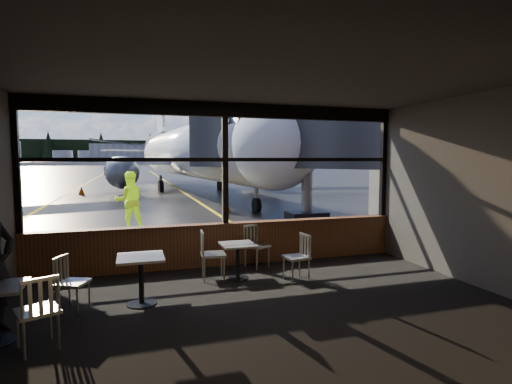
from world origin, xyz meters
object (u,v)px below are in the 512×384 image
cafe_table_near (238,261)px  chair_left_s (37,312)px  cone_wing (81,190)px  chair_near_e (296,258)px  chair_mid_w (73,283)px  chair_near_n (257,247)px  ground_crew (129,201)px  cone_nose (226,205)px  cafe_table_mid (141,281)px  jet_bridge (286,159)px  chair_near_w (213,255)px  airliner (194,116)px

cafe_table_near → chair_left_s: 3.67m
cafe_table_near → cone_wing: size_ratio=1.26×
chair_near_e → chair_mid_w: size_ratio=1.06×
chair_near_n → cone_wing: chair_near_n is taller
chair_near_e → ground_crew: size_ratio=0.47×
chair_left_s → cone_nose: (5.10, 11.86, -0.20)m
cafe_table_mid → cone_wing: (-3.22, 21.56, -0.12)m
jet_bridge → cone_wing: jet_bridge is taller
cafe_table_mid → chair_near_w: size_ratio=0.82×
jet_bridge → cone_nose: size_ratio=18.91×
cafe_table_mid → chair_left_s: bearing=-135.8°
chair_near_w → chair_near_n: bearing=122.2°
cafe_table_mid → chair_near_e: (2.83, 0.41, 0.06)m
chair_near_e → ground_crew: 7.44m
jet_bridge → chair_near_n: (-3.01, -5.90, -1.85)m
airliner → cafe_table_near: size_ratio=49.75×
airliner → chair_left_s: size_ratio=36.23×
jet_bridge → chair_near_n: jet_bridge is taller
airliner → cone_nose: airliner is taller
chair_mid_w → cafe_table_mid: bearing=111.3°
cafe_table_mid → airliner: bearing=79.2°
airliner → chair_mid_w: (-5.16, -21.70, -4.85)m
chair_near_n → ground_crew: 6.25m
chair_left_s → ground_crew: size_ratio=0.50×
airliner → chair_near_n: size_ratio=37.85×
airliner → cafe_table_mid: size_ratio=44.08×
cafe_table_near → chair_near_e: bearing=-24.0°
airliner → cone_nose: (-0.29, -11.09, -5.00)m
chair_near_w → chair_left_s: (-2.58, -2.17, -0.00)m
airliner → cone_wing: size_ratio=62.51×
cone_nose → airliner: bearing=88.5°
chair_near_e → cone_nose: bearing=-12.4°
cafe_table_near → chair_mid_w: size_ratio=0.81×
cafe_table_near → chair_near_e: 1.12m
cone_nose → cone_wing: 13.00m
airliner → cone_wing: bearing=176.6°
airliner → chair_mid_w: airliner is taller
jet_bridge → cafe_table_near: 7.74m
airliner → ground_crew: bearing=-111.5°
ground_crew → cafe_table_mid: bearing=83.5°
jet_bridge → chair_left_s: size_ratio=11.07×
cone_nose → cafe_table_near: bearing=-101.9°
cafe_table_near → chair_left_s: chair_left_s is taller
chair_left_s → cone_nose: bearing=43.4°
chair_near_e → chair_near_n: 1.20m
cafe_table_mid → cone_wing: size_ratio=1.42×
chair_mid_w → chair_near_w: bearing=135.8°
cafe_table_mid → chair_near_n: size_ratio=0.86×
chair_left_s → chair_near_w: bearing=16.8°
cafe_table_near → ground_crew: size_ratio=0.36×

